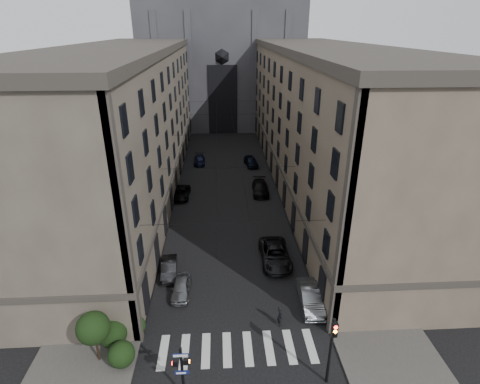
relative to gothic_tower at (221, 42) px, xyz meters
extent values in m
cube|color=#383533|center=(-10.50, -38.96, -17.72)|extent=(7.00, 80.00, 0.15)
cube|color=#383533|center=(10.50, -38.96, -17.72)|extent=(7.00, 80.00, 0.15)
cube|color=beige|center=(0.00, -69.96, -17.79)|extent=(11.00, 3.20, 0.01)
cube|color=#4C433A|center=(-13.50, -38.96, -8.80)|extent=(13.00, 60.00, 18.00)
cube|color=#38332D|center=(-13.50, -38.96, 0.60)|extent=(13.60, 60.60, 0.90)
cube|color=#38332D|center=(-13.50, -38.96, -13.60)|extent=(13.40, 60.30, 0.50)
cube|color=brown|center=(13.50, -38.96, -8.80)|extent=(13.00, 60.00, 18.00)
cube|color=#38332D|center=(13.50, -38.96, 0.60)|extent=(13.60, 60.60, 0.90)
cube|color=#38332D|center=(13.50, -38.96, -13.60)|extent=(13.40, 60.30, 0.50)
cube|color=#2D2D33|center=(0.00, 0.04, -2.80)|extent=(34.00, 22.00, 30.00)
cube|color=black|center=(0.00, -11.01, -10.80)|extent=(6.00, 0.30, 14.00)
cylinder|color=black|center=(-3.50, -73.46, -15.80)|extent=(0.18, 0.18, 4.00)
cube|color=orange|center=(-3.22, -73.46, -14.90)|extent=(0.34, 0.24, 0.38)
cube|color=#FF0C07|center=(-3.88, -73.36, -15.10)|extent=(0.34, 0.24, 0.38)
cube|color=navy|center=(-3.50, -73.59, -14.25)|extent=(0.95, 0.05, 0.24)
cube|color=navy|center=(-3.50, -73.59, -15.65)|extent=(0.85, 0.05, 0.27)
cylinder|color=black|center=(5.60, -72.96, -15.20)|extent=(0.20, 0.20, 5.20)
cube|color=black|center=(5.60, -73.18, -13.20)|extent=(0.34, 0.30, 1.00)
cylinder|color=#FF0C07|center=(5.60, -73.34, -12.88)|extent=(0.22, 0.05, 0.22)
cylinder|color=orange|center=(5.60, -73.34, -13.20)|extent=(0.22, 0.05, 0.22)
cylinder|color=black|center=(5.60, -73.34, -13.52)|extent=(0.22, 0.05, 0.22)
sphere|color=black|center=(-7.80, -70.96, -16.75)|extent=(1.80, 1.80, 1.80)
sphere|color=black|center=(-8.80, -69.16, -16.65)|extent=(2.00, 2.00, 2.00)
sphere|color=black|center=(-7.40, -68.16, -16.95)|extent=(1.40, 1.40, 1.40)
cylinder|color=black|center=(-9.50, -70.46, -16.45)|extent=(0.16, 0.16, 2.40)
sphere|color=black|center=(-9.50, -70.46, -14.85)|extent=(2.20, 2.20, 2.20)
cylinder|color=black|center=(0.00, -64.96, -10.30)|extent=(14.00, 0.03, 0.03)
cylinder|color=black|center=(0.00, -52.96, -10.30)|extent=(14.00, 0.03, 0.03)
cylinder|color=black|center=(0.00, -39.96, -10.30)|extent=(14.00, 0.03, 0.03)
cylinder|color=black|center=(0.00, -26.96, -10.30)|extent=(14.00, 0.03, 0.03)
cylinder|color=black|center=(0.00, -14.96, -10.30)|extent=(14.00, 0.03, 0.03)
cylinder|color=black|center=(-1.30, -38.96, -10.70)|extent=(0.03, 60.00, 0.03)
cylinder|color=black|center=(1.30, -38.96, -10.70)|extent=(0.03, 60.00, 0.03)
imported|color=slate|center=(-4.50, -63.64, -17.15)|extent=(1.65, 3.84, 1.29)
imported|color=black|center=(-5.84, -60.82, -17.15)|extent=(1.66, 4.04, 1.30)
imported|color=black|center=(-6.20, -43.72, -17.14)|extent=(2.31, 4.77, 1.31)
imported|color=black|center=(-4.34, -30.29, -17.16)|extent=(1.89, 4.43, 1.27)
imported|color=slate|center=(6.20, -65.75, -17.02)|extent=(1.86, 4.78, 1.55)
imported|color=black|center=(4.20, -59.35, -16.97)|extent=(2.76, 5.96, 1.65)
imported|color=black|center=(4.52, -42.89, -17.04)|extent=(2.34, 5.30, 1.51)
imported|color=black|center=(4.20, -31.78, -17.03)|extent=(2.41, 4.71, 1.54)
imported|color=black|center=(3.35, -67.78, -16.93)|extent=(0.52, 0.69, 1.73)
camera|label=1|loc=(-0.97, -89.75, 3.23)|focal=28.00mm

